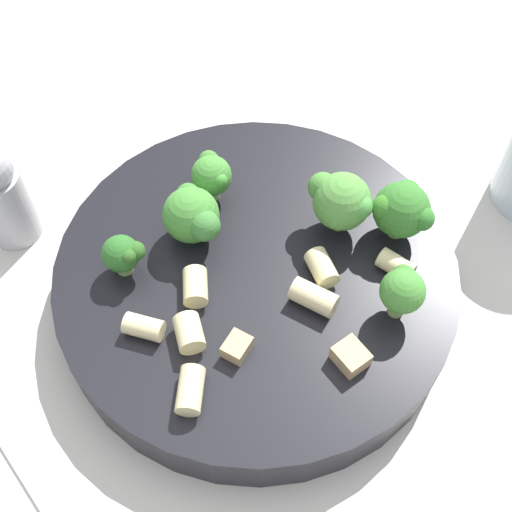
{
  "coord_description": "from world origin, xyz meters",
  "views": [
    {
      "loc": [
        0.04,
        -0.23,
        0.39
      ],
      "look_at": [
        0.0,
        0.0,
        0.05
      ],
      "focal_mm": 45.0,
      "sensor_mm": 36.0,
      "label": 1
    }
  ],
  "objects_px": {
    "rigatoni_6": "(190,390)",
    "chicken_chunk_1": "(234,346)",
    "broccoli_floret_4": "(402,209)",
    "rigatoni_3": "(314,297)",
    "broccoli_floret_0": "(211,175)",
    "broccoli_floret_5": "(341,200)",
    "rigatoni_5": "(322,266)",
    "broccoli_floret_2": "(123,254)",
    "rigatoni_1": "(189,333)",
    "rigatoni_0": "(144,327)",
    "rigatoni_2": "(195,287)",
    "rigatoni_4": "(396,265)",
    "broccoli_floret_3": "(193,216)",
    "broccoli_floret_1": "(403,289)",
    "pasta_bowl": "(256,277)",
    "chicken_chunk_0": "(351,357)"
  },
  "relations": [
    {
      "from": "rigatoni_4",
      "to": "rigatoni_6",
      "type": "bearing_deg",
      "value": -135.86
    },
    {
      "from": "rigatoni_1",
      "to": "rigatoni_5",
      "type": "height_order",
      "value": "rigatoni_1"
    },
    {
      "from": "rigatoni_6",
      "to": "chicken_chunk_1",
      "type": "xyz_separation_m",
      "value": [
        0.02,
        0.03,
        -0.0
      ]
    },
    {
      "from": "rigatoni_2",
      "to": "rigatoni_4",
      "type": "height_order",
      "value": "rigatoni_2"
    },
    {
      "from": "rigatoni_6",
      "to": "chicken_chunk_0",
      "type": "relative_size",
      "value": 1.38
    },
    {
      "from": "rigatoni_2",
      "to": "chicken_chunk_1",
      "type": "distance_m",
      "value": 0.05
    },
    {
      "from": "broccoli_floret_5",
      "to": "rigatoni_5",
      "type": "distance_m",
      "value": 0.04
    },
    {
      "from": "rigatoni_5",
      "to": "broccoli_floret_2",
      "type": "bearing_deg",
      "value": -170.63
    },
    {
      "from": "broccoli_floret_2",
      "to": "rigatoni_2",
      "type": "xyz_separation_m",
      "value": [
        0.05,
        -0.01,
        -0.01
      ]
    },
    {
      "from": "rigatoni_1",
      "to": "rigatoni_3",
      "type": "relative_size",
      "value": 0.74
    },
    {
      "from": "rigatoni_3",
      "to": "chicken_chunk_1",
      "type": "height_order",
      "value": "rigatoni_3"
    },
    {
      "from": "rigatoni_5",
      "to": "rigatoni_0",
      "type": "bearing_deg",
      "value": -147.99
    },
    {
      "from": "broccoli_floret_1",
      "to": "broccoli_floret_0",
      "type": "bearing_deg",
      "value": 151.97
    },
    {
      "from": "broccoli_floret_4",
      "to": "rigatoni_6",
      "type": "height_order",
      "value": "broccoli_floret_4"
    },
    {
      "from": "broccoli_floret_0",
      "to": "broccoli_floret_5",
      "type": "bearing_deg",
      "value": -7.61
    },
    {
      "from": "pasta_bowl",
      "to": "rigatoni_2",
      "type": "distance_m",
      "value": 0.05
    },
    {
      "from": "broccoli_floret_0",
      "to": "rigatoni_0",
      "type": "xyz_separation_m",
      "value": [
        -0.02,
        -0.11,
        -0.02
      ]
    },
    {
      "from": "rigatoni_3",
      "to": "rigatoni_6",
      "type": "xyz_separation_m",
      "value": [
        -0.06,
        -0.07,
        -0.0
      ]
    },
    {
      "from": "broccoli_floret_2",
      "to": "rigatoni_6",
      "type": "bearing_deg",
      "value": -51.45
    },
    {
      "from": "pasta_bowl",
      "to": "broccoli_floret_4",
      "type": "distance_m",
      "value": 0.11
    },
    {
      "from": "rigatoni_5",
      "to": "rigatoni_3",
      "type": "bearing_deg",
      "value": -95.38
    },
    {
      "from": "rigatoni_0",
      "to": "broccoli_floret_5",
      "type": "bearing_deg",
      "value": 43.78
    },
    {
      "from": "broccoli_floret_3",
      "to": "rigatoni_4",
      "type": "distance_m",
      "value": 0.14
    },
    {
      "from": "broccoli_floret_0",
      "to": "broccoli_floret_3",
      "type": "xyz_separation_m",
      "value": [
        -0.0,
        -0.04,
        0.0
      ]
    },
    {
      "from": "broccoli_floret_2",
      "to": "broccoli_floret_4",
      "type": "relative_size",
      "value": 0.69
    },
    {
      "from": "broccoli_floret_0",
      "to": "broccoli_floret_5",
      "type": "xyz_separation_m",
      "value": [
        0.09,
        -0.01,
        0.01
      ]
    },
    {
      "from": "rigatoni_5",
      "to": "chicken_chunk_1",
      "type": "height_order",
      "value": "rigatoni_5"
    },
    {
      "from": "broccoli_floret_2",
      "to": "rigatoni_1",
      "type": "height_order",
      "value": "broccoli_floret_2"
    },
    {
      "from": "broccoli_floret_4",
      "to": "rigatoni_3",
      "type": "bearing_deg",
      "value": -126.14
    },
    {
      "from": "broccoli_floret_3",
      "to": "broccoli_floret_1",
      "type": "bearing_deg",
      "value": -13.47
    },
    {
      "from": "broccoli_floret_0",
      "to": "chicken_chunk_1",
      "type": "relative_size",
      "value": 2.15
    },
    {
      "from": "rigatoni_4",
      "to": "rigatoni_6",
      "type": "height_order",
      "value": "rigatoni_6"
    },
    {
      "from": "rigatoni_1",
      "to": "rigatoni_5",
      "type": "relative_size",
      "value": 0.91
    },
    {
      "from": "pasta_bowl",
      "to": "broccoli_floret_2",
      "type": "distance_m",
      "value": 0.09
    },
    {
      "from": "chicken_chunk_0",
      "to": "chicken_chunk_1",
      "type": "height_order",
      "value": "chicken_chunk_0"
    },
    {
      "from": "rigatoni_2",
      "to": "rigatoni_5",
      "type": "bearing_deg",
      "value": 21.39
    },
    {
      "from": "broccoli_floret_1",
      "to": "rigatoni_6",
      "type": "relative_size",
      "value": 1.44
    },
    {
      "from": "broccoli_floret_3",
      "to": "rigatoni_0",
      "type": "relative_size",
      "value": 1.7
    },
    {
      "from": "broccoli_floret_5",
      "to": "rigatoni_4",
      "type": "height_order",
      "value": "broccoli_floret_5"
    },
    {
      "from": "rigatoni_2",
      "to": "rigatoni_1",
      "type": "bearing_deg",
      "value": -82.94
    },
    {
      "from": "rigatoni_6",
      "to": "chicken_chunk_1",
      "type": "relative_size",
      "value": 1.59
    },
    {
      "from": "broccoli_floret_2",
      "to": "rigatoni_1",
      "type": "xyz_separation_m",
      "value": [
        0.05,
        -0.04,
        -0.01
      ]
    },
    {
      "from": "broccoli_floret_0",
      "to": "rigatoni_5",
      "type": "relative_size",
      "value": 1.51
    },
    {
      "from": "rigatoni_4",
      "to": "rigatoni_3",
      "type": "bearing_deg",
      "value": -145.41
    },
    {
      "from": "broccoli_floret_1",
      "to": "rigatoni_6",
      "type": "distance_m",
      "value": 0.14
    },
    {
      "from": "rigatoni_2",
      "to": "rigatoni_3",
      "type": "distance_m",
      "value": 0.07
    },
    {
      "from": "pasta_bowl",
      "to": "broccoli_floret_3",
      "type": "distance_m",
      "value": 0.06
    },
    {
      "from": "chicken_chunk_1",
      "to": "broccoli_floret_5",
      "type": "bearing_deg",
      "value": 64.12
    },
    {
      "from": "rigatoni_3",
      "to": "broccoli_floret_5",
      "type": "bearing_deg",
      "value": 82.66
    },
    {
      "from": "broccoli_floret_4",
      "to": "chicken_chunk_1",
      "type": "relative_size",
      "value": 2.61
    }
  ]
}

